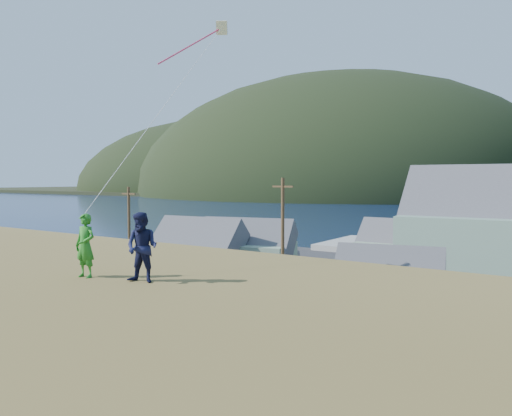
{
  "coord_description": "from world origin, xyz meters",
  "views": [
    {
      "loc": [
        12.97,
        -27.75,
        9.89
      ],
      "look_at": [
        2.38,
        -12.1,
        8.8
      ],
      "focal_mm": 35.0,
      "sensor_mm": 36.0,
      "label": 1
    }
  ],
  "objects_px": {
    "wharf": "(421,249)",
    "shed_teal": "(196,251)",
    "kite_flyer_green": "(85,246)",
    "kite_flyer_navy": "(142,247)",
    "shed_white": "(388,284)",
    "shed_palegreen_far": "(407,248)",
    "shed_palegreen_near": "(245,250)"
  },
  "relations": [
    {
      "from": "wharf",
      "to": "shed_palegreen_near",
      "type": "height_order",
      "value": "shed_palegreen_near"
    },
    {
      "from": "shed_palegreen_near",
      "to": "wharf",
      "type": "bearing_deg",
      "value": 55.27
    },
    {
      "from": "kite_flyer_green",
      "to": "wharf",
      "type": "bearing_deg",
      "value": 90.31
    },
    {
      "from": "wharf",
      "to": "shed_palegreen_near",
      "type": "relative_size",
      "value": 2.38
    },
    {
      "from": "shed_teal",
      "to": "kite_flyer_green",
      "type": "height_order",
      "value": "kite_flyer_green"
    },
    {
      "from": "shed_palegreen_far",
      "to": "kite_flyer_green",
      "type": "distance_m",
      "value": 43.86
    },
    {
      "from": "wharf",
      "to": "shed_teal",
      "type": "relative_size",
      "value": 2.63
    },
    {
      "from": "shed_white",
      "to": "shed_teal",
      "type": "bearing_deg",
      "value": 160.32
    },
    {
      "from": "shed_white",
      "to": "wharf",
      "type": "bearing_deg",
      "value": 89.6
    },
    {
      "from": "shed_white",
      "to": "kite_flyer_green",
      "type": "bearing_deg",
      "value": -101.23
    },
    {
      "from": "shed_palegreen_near",
      "to": "shed_white",
      "type": "relative_size",
      "value": 1.27
    },
    {
      "from": "shed_teal",
      "to": "shed_palegreen_far",
      "type": "distance_m",
      "value": 21.97
    },
    {
      "from": "kite_flyer_green",
      "to": "kite_flyer_navy",
      "type": "relative_size",
      "value": 0.95
    },
    {
      "from": "shed_teal",
      "to": "kite_flyer_green",
      "type": "xyz_separation_m",
      "value": [
        20.96,
        -28.74,
        5.33
      ]
    },
    {
      "from": "shed_palegreen_near",
      "to": "shed_palegreen_far",
      "type": "height_order",
      "value": "shed_palegreen_near"
    },
    {
      "from": "kite_flyer_green",
      "to": "kite_flyer_navy",
      "type": "bearing_deg",
      "value": 5.63
    },
    {
      "from": "shed_white",
      "to": "shed_palegreen_near",
      "type": "bearing_deg",
      "value": 146.97
    },
    {
      "from": "wharf",
      "to": "shed_white",
      "type": "distance_m",
      "value": 33.8
    },
    {
      "from": "shed_white",
      "to": "kite_flyer_green",
      "type": "distance_m",
      "value": 26.73
    },
    {
      "from": "shed_teal",
      "to": "shed_white",
      "type": "xyz_separation_m",
      "value": [
        20.46,
        -2.64,
        -0.39
      ]
    },
    {
      "from": "wharf",
      "to": "shed_palegreen_far",
      "type": "relative_size",
      "value": 2.54
    },
    {
      "from": "kite_flyer_navy",
      "to": "shed_palegreen_far",
      "type": "bearing_deg",
      "value": 83.16
    },
    {
      "from": "kite_flyer_green",
      "to": "kite_flyer_navy",
      "type": "distance_m",
      "value": 1.84
    },
    {
      "from": "wharf",
      "to": "shed_white",
      "type": "relative_size",
      "value": 3.03
    },
    {
      "from": "kite_flyer_green",
      "to": "shed_white",
      "type": "bearing_deg",
      "value": 84.2
    },
    {
      "from": "shed_teal",
      "to": "kite_flyer_green",
      "type": "relative_size",
      "value": 5.65
    },
    {
      "from": "shed_white",
      "to": "kite_flyer_green",
      "type": "height_order",
      "value": "kite_flyer_green"
    },
    {
      "from": "shed_palegreen_far",
      "to": "wharf",
      "type": "bearing_deg",
      "value": 101.02
    },
    {
      "from": "wharf",
      "to": "kite_flyer_navy",
      "type": "height_order",
      "value": "kite_flyer_navy"
    },
    {
      "from": "wharf",
      "to": "shed_teal",
      "type": "distance_m",
      "value": 33.32
    },
    {
      "from": "kite_flyer_green",
      "to": "kite_flyer_navy",
      "type": "height_order",
      "value": "kite_flyer_navy"
    },
    {
      "from": "kite_flyer_green",
      "to": "shed_teal",
      "type": "bearing_deg",
      "value": 119.2
    }
  ]
}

